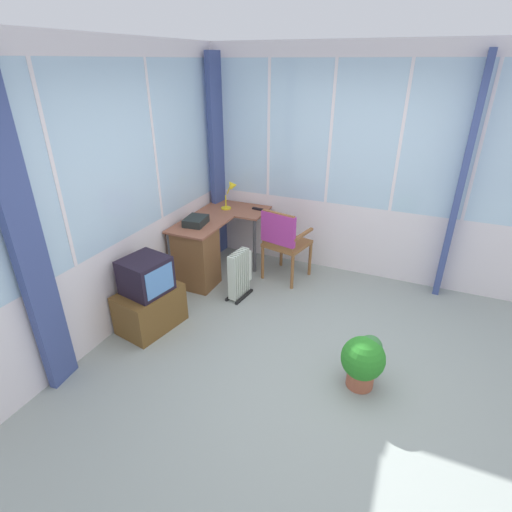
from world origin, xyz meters
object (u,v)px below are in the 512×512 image
(tv_remote, at_px, (258,209))
(tv_on_stand, at_px, (149,298))
(paper_tray, at_px, (196,221))
(space_heater, at_px, (240,274))
(desk_lamp, at_px, (232,191))
(desk, at_px, (199,253))
(potted_plant, at_px, (364,359))
(wooden_armchair, at_px, (282,237))

(tv_remote, xyz_separation_m, tv_on_stand, (-1.83, 0.43, -0.42))
(paper_tray, height_order, space_heater, paper_tray)
(desk_lamp, height_order, space_heater, desk_lamp)
(desk, bearing_deg, tv_on_stand, -179.61)
(desk, distance_m, potted_plant, 2.40)
(tv_remote, distance_m, space_heater, 1.04)
(tv_on_stand, xyz_separation_m, space_heater, (0.92, -0.60, -0.06))
(paper_tray, distance_m, potted_plant, 2.51)
(desk, xyz_separation_m, desk_lamp, (0.77, -0.09, 0.58))
(space_heater, bearing_deg, desk, 82.26)
(space_heater, bearing_deg, desk_lamp, 31.20)
(tv_remote, height_order, paper_tray, paper_tray)
(tv_remote, bearing_deg, tv_on_stand, 174.18)
(wooden_armchair, height_order, tv_on_stand, wooden_armchair)
(potted_plant, bearing_deg, tv_remote, 44.03)
(wooden_armchair, relative_size, potted_plant, 1.97)
(tv_on_stand, distance_m, space_heater, 1.10)
(tv_remote, bearing_deg, space_heater, -162.17)
(desk_lamp, xyz_separation_m, tv_remote, (0.05, -0.35, -0.22))
(potted_plant, bearing_deg, space_heater, 60.32)
(desk, height_order, tv_on_stand, tv_on_stand)
(desk, xyz_separation_m, tv_on_stand, (-1.00, -0.01, -0.06))
(paper_tray, bearing_deg, desk_lamp, -9.89)
(wooden_armchair, bearing_deg, desk_lamp, 68.96)
(wooden_armchair, xyz_separation_m, space_heater, (-0.53, 0.32, -0.31))
(tv_on_stand, bearing_deg, desk_lamp, -2.58)
(wooden_armchair, height_order, potted_plant, wooden_armchair)
(desk, relative_size, wooden_armchair, 1.41)
(wooden_armchair, bearing_deg, potted_plant, -138.62)
(tv_remote, distance_m, wooden_armchair, 0.64)
(tv_remote, bearing_deg, desk, 159.50)
(paper_tray, bearing_deg, tv_on_stand, -177.53)
(tv_on_stand, relative_size, potted_plant, 1.66)
(tv_remote, distance_m, paper_tray, 0.91)
(paper_tray, xyz_separation_m, potted_plant, (-1.03, -2.22, -0.53))
(desk, xyz_separation_m, potted_plant, (-0.98, -2.18, -0.14))
(desk_lamp, height_order, potted_plant, desk_lamp)
(desk_lamp, relative_size, potted_plant, 0.76)
(paper_tray, distance_m, space_heater, 0.83)
(desk_lamp, relative_size, space_heater, 0.62)
(desk_lamp, distance_m, tv_remote, 0.42)
(tv_on_stand, bearing_deg, potted_plant, -89.44)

